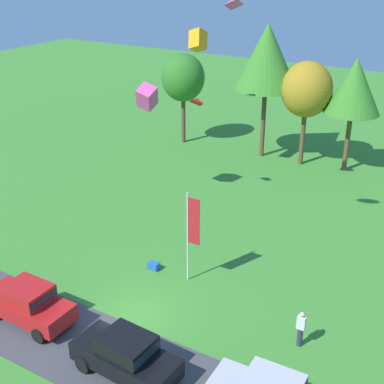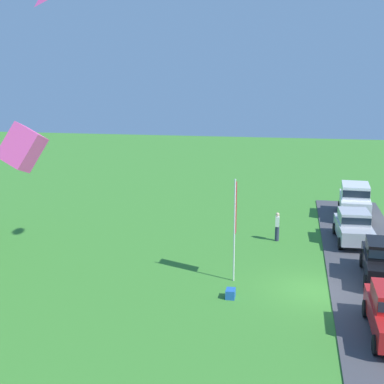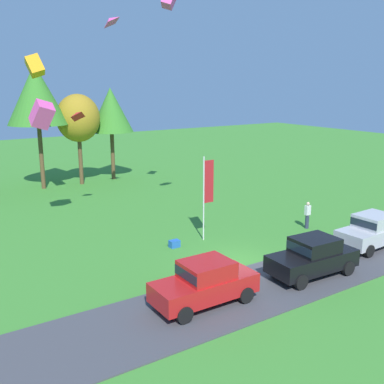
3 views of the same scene
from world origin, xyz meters
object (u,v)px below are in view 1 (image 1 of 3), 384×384
person_on_lawn (301,329)px  tree_far_left (183,78)px  kite_box_high_left (198,40)px  kite_diamond_topmost (233,2)px  tree_lone_near (307,90)px  tree_center_back (267,57)px  car_sedan_far_end (126,354)px  flag_banner (192,227)px  kite_box_high_right (147,97)px  kite_diamond_low_drifter (197,100)px  car_sedan_mid_row (28,302)px  tree_far_right (354,86)px  cooler_box (154,266)px

person_on_lawn → tree_far_left: tree_far_left is taller
kite_box_high_left → kite_diamond_topmost: kite_diamond_topmost is taller
person_on_lawn → tree_lone_near: (-7.41, 20.06, 4.99)m
kite_box_high_left → tree_center_back: bearing=75.9°
car_sedan_far_end → person_on_lawn: (5.24, 5.17, -0.16)m
flag_banner → person_on_lawn: bearing=-15.6°
kite_box_high_left → kite_box_high_right: 5.44m
flag_banner → kite_diamond_low_drifter: 10.14m
tree_center_back → flag_banner: (4.36, -18.37, -4.83)m
tree_center_back → tree_lone_near: 3.96m
tree_lone_near → kite_box_high_right: kite_box_high_right is taller
car_sedan_mid_row → tree_center_back: tree_center_back is taller
tree_far_left → tree_far_right: tree_far_right is taller
person_on_lawn → kite_diamond_low_drifter: 16.03m
car_sedan_far_end → kite_box_high_right: (-8.35, 13.61, 6.06)m
cooler_box → kite_diamond_low_drifter: (-2.26, 8.36, 6.69)m
tree_far_right → cooler_box: tree_far_right is taller
car_sedan_far_end → flag_banner: (-1.18, 6.97, 2.07)m
car_sedan_mid_row → kite_diamond_low_drifter: size_ratio=4.61×
tree_far_left → car_sedan_far_end: bearing=-62.9°
tree_center_back → kite_box_high_left: (-1.82, -7.23, 2.05)m
tree_far_right → kite_box_high_right: size_ratio=6.21×
flag_banner → kite_box_high_right: size_ratio=3.59×
car_sedan_far_end → kite_diamond_topmost: size_ratio=4.74×
person_on_lawn → tree_center_back: size_ratio=0.16×
person_on_lawn → flag_banner: size_ratio=0.35×
tree_far_left → tree_lone_near: size_ratio=0.95×
tree_lone_near → kite_box_high_left: size_ratio=6.54×
cooler_box → kite_box_high_left: (-3.91, 11.25, 9.79)m
tree_far_left → kite_box_high_right: kite_box_high_right is taller
tree_far_left → car_sedan_mid_row: bearing=-74.3°
person_on_lawn → tree_center_back: (-10.78, 20.17, 7.06)m
tree_far_left → kite_box_high_left: size_ratio=6.24×
tree_far_left → kite_box_high_left: 9.74m
person_on_lawn → kite_box_high_right: 17.16m
person_on_lawn → kite_diamond_low_drifter: bearing=137.4°
tree_far_left → cooler_box: tree_far_left is taller
tree_center_back → kite_diamond_low_drifter: bearing=-90.9°
tree_center_back → kite_diamond_low_drifter: (-0.17, -10.12, -1.05)m
car_sedan_far_end → tree_center_back: (-5.54, 25.35, 6.90)m
person_on_lawn → kite_box_high_right: (-13.59, 8.43, 6.23)m
car_sedan_far_end → tree_far_left: 28.37m
car_sedan_far_end → kite_box_high_left: (-7.36, 18.12, 8.95)m
car_sedan_mid_row → tree_far_left: size_ratio=0.58×
tree_far_left → person_on_lawn: bearing=-47.7°
cooler_box → car_sedan_far_end: bearing=-63.3°
tree_center_back → kite_diamond_topmost: size_ratio=11.04×
person_on_lawn → kite_box_high_right: kite_box_high_right is taller
kite_diamond_topmost → kite_box_high_left: bearing=142.0°
car_sedan_far_end → tree_center_back: size_ratio=0.43×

